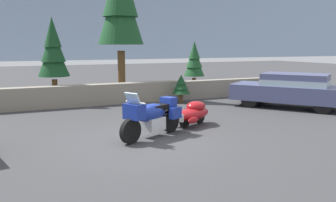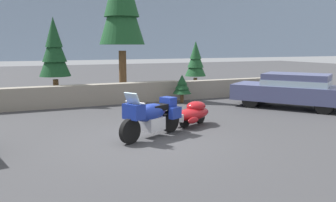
% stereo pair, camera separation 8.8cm
% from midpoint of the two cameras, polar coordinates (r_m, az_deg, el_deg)
% --- Properties ---
extents(ground_plane, '(80.00, 80.00, 0.00)m').
position_cam_midpoint_polar(ground_plane, '(9.62, -3.85, -6.35)').
color(ground_plane, '#38383A').
extents(stone_guard_wall, '(24.00, 0.61, 0.89)m').
position_cam_midpoint_polar(stone_guard_wall, '(15.45, -13.34, 0.82)').
color(stone_guard_wall, gray).
rests_on(stone_guard_wall, ground).
extents(distant_ridgeline, '(240.00, 80.00, 16.00)m').
position_cam_midpoint_polar(distant_ridgeline, '(105.20, -23.34, 11.08)').
color(distant_ridgeline, '#7F93AD').
rests_on(distant_ridgeline, ground).
extents(touring_motorcycle, '(2.14, 1.34, 1.33)m').
position_cam_midpoint_polar(touring_motorcycle, '(9.80, -2.90, -2.32)').
color(touring_motorcycle, black).
rests_on(touring_motorcycle, ground).
extents(car_shaped_trailer, '(2.14, 1.30, 0.76)m').
position_cam_midpoint_polar(car_shaped_trailer, '(11.34, 3.76, -1.88)').
color(car_shaped_trailer, black).
rests_on(car_shaped_trailer, ground).
extents(sedan_at_right_edge, '(4.09, 4.72, 1.41)m').
position_cam_midpoint_polar(sedan_at_right_edge, '(15.34, 18.93, 1.82)').
color(sedan_at_right_edge, black).
rests_on(sedan_at_right_edge, ground).
extents(pine_tree_secondary, '(1.13, 1.13, 2.77)m').
position_cam_midpoint_polar(pine_tree_secondary, '(19.35, 4.09, 6.48)').
color(pine_tree_secondary, brown).
rests_on(pine_tree_secondary, ground).
extents(pine_tree_far_right, '(1.33, 1.33, 3.74)m').
position_cam_midpoint_polar(pine_tree_far_right, '(16.10, -18.08, 7.76)').
color(pine_tree_far_right, brown).
rests_on(pine_tree_far_right, ground).
extents(pine_sapling_near, '(0.82, 0.82, 1.25)m').
position_cam_midpoint_polar(pine_sapling_near, '(15.89, 1.95, 2.55)').
color(pine_sapling_near, brown).
rests_on(pine_sapling_near, ground).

